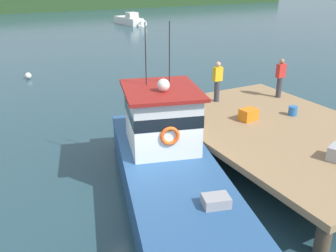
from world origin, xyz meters
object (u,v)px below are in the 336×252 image
at_px(bait_bucket, 293,111).
at_px(deckhand_further_back, 217,81).
at_px(main_fishing_boat, 166,160).
at_px(moored_boat_outer_mooring, 130,20).
at_px(mooring_buoy_spare_mooring, 28,76).
at_px(deckhand_by_the_boat, 280,77).
at_px(crate_single_far, 248,115).

bearing_deg(bait_bucket, deckhand_further_back, 119.89).
bearing_deg(main_fishing_boat, moored_boat_outer_mooring, 68.68).
bearing_deg(bait_bucket, main_fishing_boat, -173.42).
height_order(bait_bucket, mooring_buoy_spare_mooring, bait_bucket).
xyz_separation_m(bait_bucket, deckhand_by_the_boat, (1.08, 1.88, 0.69)).
bearing_deg(deckhand_by_the_boat, bait_bucket, -119.80).
relative_size(bait_bucket, moored_boat_outer_mooring, 0.06).
bearing_deg(moored_boat_outer_mooring, main_fishing_boat, -111.32).
relative_size(deckhand_further_back, moored_boat_outer_mooring, 0.26).
bearing_deg(mooring_buoy_spare_mooring, deckhand_further_back, -65.04).
distance_m(main_fishing_boat, mooring_buoy_spare_mooring, 15.40).
distance_m(moored_boat_outer_mooring, mooring_buoy_spare_mooring, 26.33).
relative_size(main_fishing_boat, bait_bucket, 29.19).
bearing_deg(crate_single_far, moored_boat_outer_mooring, 73.68).
relative_size(bait_bucket, deckhand_further_back, 0.21).
relative_size(deckhand_further_back, mooring_buoy_spare_mooring, 4.17).
relative_size(crate_single_far, deckhand_by_the_boat, 0.37).
height_order(deckhand_further_back, mooring_buoy_spare_mooring, deckhand_further_back).
relative_size(main_fishing_boat, deckhand_by_the_boat, 6.09).
height_order(main_fishing_boat, moored_boat_outer_mooring, main_fishing_boat).
xyz_separation_m(main_fishing_boat, mooring_buoy_spare_mooring, (-1.50, 15.31, -0.81)).
height_order(crate_single_far, bait_bucket, crate_single_far).
bearing_deg(crate_single_far, deckhand_by_the_boat, 27.79).
relative_size(bait_bucket, deckhand_by_the_boat, 0.21).
distance_m(deckhand_further_back, moored_boat_outer_mooring, 34.67).
height_order(bait_bucket, deckhand_by_the_boat, deckhand_by_the_boat).
distance_m(crate_single_far, moored_boat_outer_mooring, 36.89).
bearing_deg(mooring_buoy_spare_mooring, moored_boat_outer_mooring, 53.33).
bearing_deg(bait_bucket, crate_single_far, 167.67).
xyz_separation_m(main_fishing_boat, bait_bucket, (5.61, 0.65, 0.36)).
xyz_separation_m(deckhand_further_back, mooring_buoy_spare_mooring, (-5.59, 12.00, -1.86)).
distance_m(bait_bucket, moored_boat_outer_mooring, 36.81).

